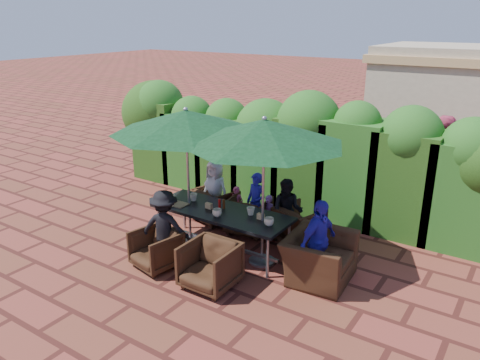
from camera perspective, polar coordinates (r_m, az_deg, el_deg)
The scene contains 30 objects.
ground at distance 8.46m, azimuth -2.17°, elevation -7.91°, with size 80.00×80.00×0.00m, color maroon.
dining_table at distance 8.00m, azimuth -2.29°, elevation -4.23°, with size 2.46×0.90×0.75m.
umbrella_left at distance 7.90m, azimuth -6.60°, elevation 7.07°, with size 2.55×2.55×2.46m.
umbrella_right at distance 7.13m, azimuth 2.96°, elevation 5.86°, with size 2.53×2.53×2.46m.
chair_far_left at distance 9.31m, azimuth -3.14°, elevation -2.82°, with size 0.72×0.67×0.74m, color black.
chair_far_mid at distance 8.81m, azimuth 1.05°, elevation -4.08°, with size 0.73×0.69×0.75m, color black.
chair_far_right at distance 8.50m, azimuth 7.23°, elevation -5.17°, with size 0.72×0.68×0.74m, color black.
chair_near_left at distance 7.74m, azimuth -10.21°, elevation -8.09°, with size 0.68×0.63×0.69m, color black.
chair_near_right at distance 7.09m, azimuth -3.70°, elevation -10.13°, with size 0.75×0.70×0.77m, color black.
chair_end_right at distance 7.35m, azimuth 9.64°, elevation -8.46°, with size 1.09×0.71×0.95m, color black.
adult_far_left at distance 9.24m, azimuth -3.03°, elevation -1.33°, with size 0.61×0.36×1.24m, color silver.
adult_far_mid at distance 8.74m, azimuth 1.97°, elevation -2.82°, with size 0.42×0.34×1.16m, color #251FA9.
adult_far_right at distance 8.39m, azimuth 5.79°, elevation -3.79°, with size 0.57×0.35×1.18m, color black.
adult_near_left at distance 7.72m, azimuth -9.15°, elevation -5.73°, with size 0.81×0.37×1.27m, color black.
adult_end_right at distance 7.20m, azimuth 9.51°, elevation -7.41°, with size 0.78×0.39×1.33m, color #251FA9.
child_left at distance 9.09m, azimuth -0.45°, elevation -3.20°, with size 0.28×0.23×0.79m, color #D74C70.
child_right at distance 8.66m, azimuth 3.46°, elevation -4.38°, with size 0.28×0.23×0.79m, color purple.
pedestrian_a at distance 11.07m, azimuth 18.96°, elevation 2.35°, with size 1.58×0.56×1.69m, color #258A42.
pedestrian_b at distance 11.09m, azimuth 23.12°, elevation 2.44°, with size 0.91×0.56×1.91m, color #D74C70.
cup_a at distance 8.41m, azimuth -8.42°, elevation -2.20°, with size 0.17×0.17×0.13m, color beige.
cup_b at distance 8.40m, azimuth -5.69°, elevation -2.09°, with size 0.14×0.14×0.14m, color beige.
cup_c at distance 7.73m, azimuth -2.81°, elevation -4.00°, with size 0.16×0.16×0.13m, color beige.
cup_d at distance 7.77m, azimuth 1.32°, elevation -3.81°, with size 0.14×0.14×0.13m, color beige.
cup_e at distance 7.40m, azimuth 3.54°, elevation -5.09°, with size 0.16×0.16×0.13m, color beige.
ketchup_bottle at distance 8.03m, azimuth -2.52°, elevation -2.92°, with size 0.04×0.04×0.17m, color #B20C0A.
sauce_bottle at distance 8.02m, azimuth -1.98°, elevation -2.94°, with size 0.04×0.04×0.17m, color #4C230C.
serving_tray at distance 8.29m, azimuth -7.62°, elevation -2.92°, with size 0.35×0.25×0.02m, color olive.
number_block_left at distance 8.05m, azimuth -3.83°, elevation -3.16°, with size 0.12×0.06×0.10m, color tan.
number_block_right at distance 7.62m, azimuth 2.54°, elevation -4.47°, with size 0.12×0.06×0.10m, color tan.
hedge_wall at distance 9.91m, azimuth 4.88°, elevation 4.45°, with size 9.10×1.60×2.52m.
Camera 1 is at (4.43, -6.10, 3.85)m, focal length 35.00 mm.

